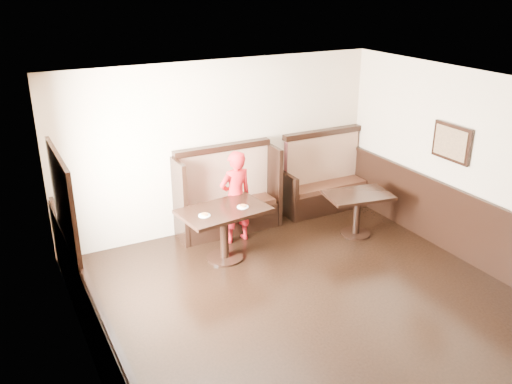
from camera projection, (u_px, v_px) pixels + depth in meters
ground at (343, 335)px, 6.47m from camera, size 7.00×7.00×0.00m
room_shell at (312, 282)px, 6.32m from camera, size 7.00×7.00×7.00m
booth_main at (227, 200)px, 8.98m from camera, size 1.75×0.72×1.45m
booth_neighbor at (324, 183)px, 9.84m from camera, size 1.65×0.72×1.45m
table_main at (224, 221)px, 7.98m from camera, size 1.37×0.95×0.82m
table_neighbor at (358, 204)px, 8.79m from camera, size 1.14×0.84×0.72m
child at (236, 197)px, 8.51m from camera, size 0.58×0.41×1.51m
pizza_plate_left at (204, 215)px, 7.69m from camera, size 0.17×0.17×0.03m
pizza_plate_right at (243, 206)px, 7.98m from camera, size 0.17×0.17×0.03m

